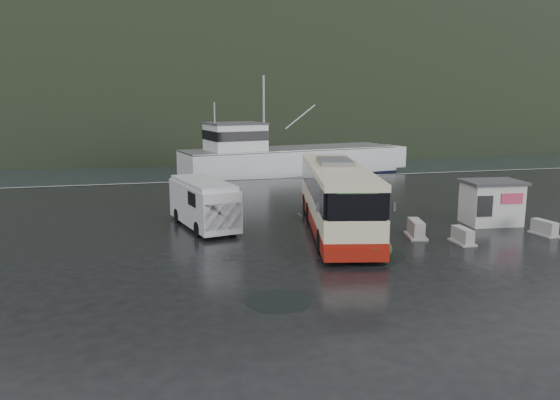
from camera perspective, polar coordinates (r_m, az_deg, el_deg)
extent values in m
plane|color=black|center=(26.31, 2.07, -4.17)|extent=(160.00, 160.00, 0.00)
cube|color=black|center=(134.80, -11.02, 7.55)|extent=(300.00, 180.00, 0.02)
cube|color=#999993|center=(45.50, -4.88, 2.08)|extent=(160.00, 0.60, 1.50)
ellipsoid|color=black|center=(275.06, -10.51, 9.02)|extent=(780.00, 540.00, 570.00)
cylinder|color=black|center=(24.13, 8.45, -5.64)|extent=(3.79, 3.79, 0.01)
cylinder|color=black|center=(18.63, -0.16, -10.48)|extent=(2.25, 2.25, 0.01)
cylinder|color=black|center=(31.36, 3.77, -1.76)|extent=(2.89, 2.89, 0.01)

